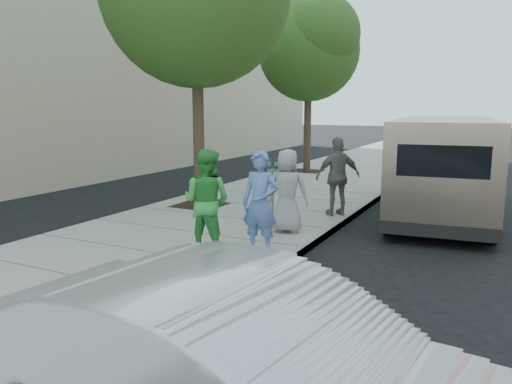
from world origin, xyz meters
TOP-DOWN VIEW (x-y plane):
  - ground at (0.00, 0.00)m, footprint 120.00×120.00m
  - sidewalk at (-1.00, 0.00)m, footprint 5.00×60.00m
  - curb_face at (1.44, 0.00)m, footprint 0.12×60.00m
  - tree_far at (-2.25, 10.00)m, footprint 3.92×3.80m
  - parking_meter at (0.16, 1.51)m, footprint 0.30×0.20m
  - van at (3.29, 4.42)m, footprint 2.74×6.55m
  - person_officer at (0.99, -0.78)m, footprint 0.65×0.43m
  - person_green_shirt at (0.12, -1.07)m, footprint 0.90×0.72m
  - person_gray_shirt at (0.78, 0.87)m, footprint 0.91×0.68m
  - person_striped_polo at (1.20, 2.84)m, footprint 1.10×1.03m

SIDE VIEW (x-z plane):
  - ground at x=0.00m, z-range 0.00..0.00m
  - sidewalk at x=-1.00m, z-range 0.00..0.15m
  - curb_face at x=1.44m, z-range -0.01..0.15m
  - person_gray_shirt at x=0.78m, z-range 0.15..1.83m
  - person_officer at x=0.99m, z-range 0.15..1.93m
  - person_green_shirt at x=0.12m, z-range 0.15..1.95m
  - person_striped_polo at x=1.20m, z-range 0.15..1.97m
  - parking_meter at x=0.16m, z-range 0.46..1.86m
  - van at x=3.29m, z-range 0.07..2.43m
  - tree_far at x=-2.25m, z-range 1.64..8.13m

